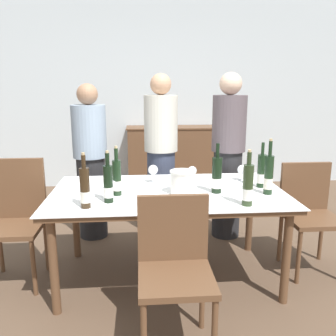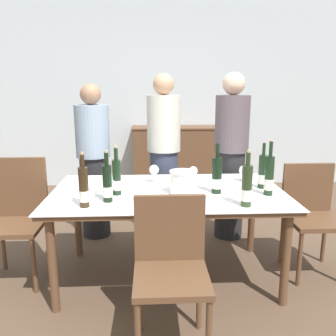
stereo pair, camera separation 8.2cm
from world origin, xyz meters
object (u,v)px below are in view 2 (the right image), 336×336
at_px(sideboard_cabinet, 179,158).
at_px(chair_right_end, 311,210).
at_px(wine_glass_2, 112,186).
at_px(person_guest_right, 231,157).
at_px(wine_glass_3, 193,171).
at_px(wine_bottle_2, 269,176).
at_px(wine_bottle_4, 117,178).
at_px(chair_left_end, 18,211).
at_px(wine_bottle_6, 247,187).
at_px(dining_table, 168,199).
at_px(ice_bucket, 183,182).
at_px(wine_bottle_5, 107,184).
at_px(person_guest_left, 163,157).
at_px(wine_glass_0, 244,171).
at_px(wine_glass_1, 154,170).
at_px(wine_bottle_0, 263,172).
at_px(wine_bottle_1, 217,176).
at_px(wine_bottle_3, 84,188).
at_px(chair_near_front, 171,262).
at_px(person_host, 94,163).

height_order(sideboard_cabinet, chair_right_end, sideboard_cabinet).
relative_size(wine_glass_2, person_guest_right, 0.08).
bearing_deg(wine_glass_3, wine_bottle_2, -36.65).
xyz_separation_m(wine_glass_2, person_guest_right, (1.07, 0.93, 0.01)).
height_order(wine_bottle_4, chair_left_end, wine_bottle_4).
bearing_deg(wine_bottle_4, wine_bottle_6, -18.94).
xyz_separation_m(dining_table, chair_left_end, (-1.18, 0.09, -0.11)).
relative_size(wine_bottle_2, wine_bottle_6, 1.09).
height_order(ice_bucket, chair_right_end, ice_bucket).
height_order(ice_bucket, wine_bottle_5, wine_bottle_5).
bearing_deg(chair_right_end, person_guest_right, 126.90).
relative_size(wine_bottle_5, wine_glass_2, 2.78).
xyz_separation_m(ice_bucket, wine_bottle_4, (-0.49, -0.00, 0.04)).
xyz_separation_m(ice_bucket, person_guest_left, (-0.11, 0.95, 0.00)).
relative_size(wine_glass_2, wine_glass_3, 0.97).
relative_size(ice_bucket, wine_glass_0, 1.44).
bearing_deg(wine_bottle_4, wine_glass_2, -110.46).
bearing_deg(wine_glass_0, sideboard_cabinet, 99.04).
xyz_separation_m(wine_glass_0, person_guest_left, (-0.65, 0.62, 0.00)).
bearing_deg(wine_glass_1, dining_table, -67.21).
distance_m(dining_table, wine_bottle_2, 0.77).
height_order(wine_bottle_0, wine_bottle_5, wine_bottle_5).
distance_m(wine_bottle_2, wine_bottle_4, 1.12).
height_order(wine_bottle_6, wine_glass_0, wine_bottle_6).
bearing_deg(wine_bottle_6, ice_bucket, 142.71).
height_order(wine_bottle_2, wine_glass_3, wine_bottle_2).
height_order(dining_table, wine_bottle_6, wine_bottle_6).
bearing_deg(ice_bucket, chair_right_end, 8.23).
bearing_deg(person_guest_left, wine_bottle_1, -69.03).
bearing_deg(wine_bottle_3, person_guest_left, 65.05).
height_order(wine_glass_3, person_guest_right, person_guest_right).
distance_m(ice_bucket, wine_bottle_6, 0.50).
xyz_separation_m(wine_bottle_6, wine_glass_1, (-0.61, 0.63, -0.03)).
bearing_deg(chair_right_end, wine_bottle_6, -145.80).
bearing_deg(person_guest_right, wine_bottle_6, -97.53).
height_order(wine_glass_2, chair_right_end, chair_right_end).
bearing_deg(wine_bottle_0, person_guest_right, 96.67).
bearing_deg(chair_near_front, wine_bottle_2, 39.00).
height_order(dining_table, wine_bottle_1, wine_bottle_1).
relative_size(wine_bottle_3, wine_bottle_6, 0.97).
bearing_deg(dining_table, wine_bottle_6, -36.87).
height_order(wine_bottle_6, wine_glass_3, wine_bottle_6).
xyz_separation_m(wine_glass_3, person_host, (-0.92, 0.62, -0.05)).
distance_m(wine_bottle_2, chair_near_front, 1.03).
height_order(chair_left_end, person_guest_right, person_guest_right).
distance_m(chair_near_front, chair_left_end, 1.43).
height_order(wine_bottle_6, person_guest_left, person_guest_left).
height_order(wine_glass_3, chair_near_front, chair_near_front).
distance_m(wine_glass_1, person_guest_right, 0.93).
relative_size(ice_bucket, wine_bottle_4, 0.53).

